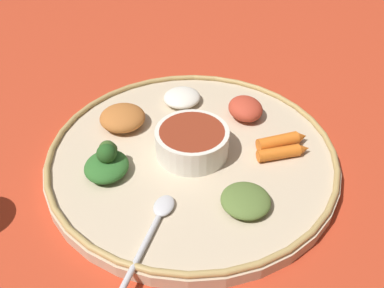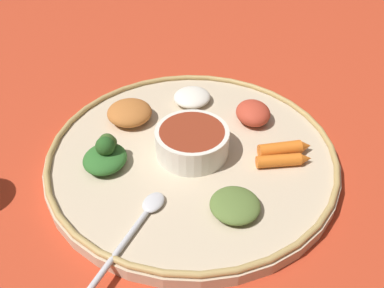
{
  "view_description": "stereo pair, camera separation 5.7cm",
  "coord_description": "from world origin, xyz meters",
  "px_view_note": "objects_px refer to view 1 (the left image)",
  "views": [
    {
      "loc": [
        0.08,
        0.43,
        0.4
      ],
      "look_at": [
        0.0,
        0.0,
        0.03
      ],
      "focal_mm": 39.12,
      "sensor_mm": 36.0,
      "label": 1
    },
    {
      "loc": [
        0.02,
        0.43,
        0.4
      ],
      "look_at": [
        0.0,
        0.0,
        0.03
      ],
      "focal_mm": 39.12,
      "sensor_mm": 36.0,
      "label": 2
    }
  ],
  "objects_px": {
    "spoon": "(150,234)",
    "carrot_outer": "(282,141)",
    "greens_pile": "(107,162)",
    "center_bowl": "(192,141)",
    "carrot_near_spoon": "(283,152)"
  },
  "relations": [
    {
      "from": "greens_pile",
      "to": "carrot_outer",
      "type": "xyz_separation_m",
      "value": [
        -0.24,
        -0.01,
        -0.01
      ]
    },
    {
      "from": "center_bowl",
      "to": "carrot_near_spoon",
      "type": "relative_size",
      "value": 1.33
    },
    {
      "from": "center_bowl",
      "to": "carrot_outer",
      "type": "height_order",
      "value": "center_bowl"
    },
    {
      "from": "spoon",
      "to": "greens_pile",
      "type": "relative_size",
      "value": 2.11
    },
    {
      "from": "center_bowl",
      "to": "spoon",
      "type": "bearing_deg",
      "value": 61.62
    },
    {
      "from": "greens_pile",
      "to": "carrot_outer",
      "type": "relative_size",
      "value": 1.03
    },
    {
      "from": "greens_pile",
      "to": "carrot_outer",
      "type": "distance_m",
      "value": 0.24
    },
    {
      "from": "spoon",
      "to": "carrot_outer",
      "type": "height_order",
      "value": "carrot_outer"
    },
    {
      "from": "greens_pile",
      "to": "spoon",
      "type": "bearing_deg",
      "value": 110.66
    },
    {
      "from": "center_bowl",
      "to": "carrot_outer",
      "type": "distance_m",
      "value": 0.13
    },
    {
      "from": "spoon",
      "to": "carrot_outer",
      "type": "distance_m",
      "value": 0.23
    },
    {
      "from": "greens_pile",
      "to": "carrot_near_spoon",
      "type": "relative_size",
      "value": 1.04
    },
    {
      "from": "spoon",
      "to": "greens_pile",
      "type": "bearing_deg",
      "value": -69.34
    },
    {
      "from": "center_bowl",
      "to": "carrot_near_spoon",
      "type": "distance_m",
      "value": 0.12
    },
    {
      "from": "carrot_near_spoon",
      "to": "carrot_outer",
      "type": "distance_m",
      "value": 0.02
    }
  ]
}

